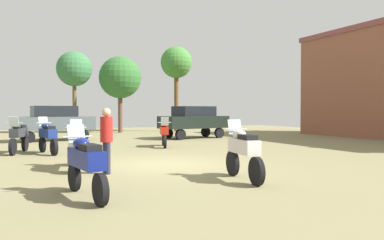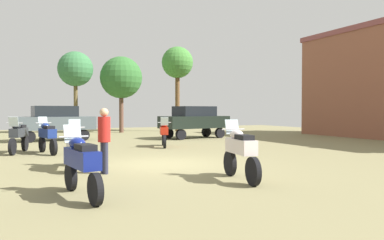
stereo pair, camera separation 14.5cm
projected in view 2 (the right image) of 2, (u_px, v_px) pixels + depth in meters
The scene contains 13 objects.
ground_plane at pixel (164, 164), 12.42m from camera, with size 44.00×52.00×0.02m.
motorcycle_6 at pixel (164, 132), 18.25m from camera, with size 0.82×2.00×1.44m.
motorcycle_7 at pixel (47, 136), 15.36m from camera, with size 0.74×2.10×1.49m.
motorcycle_8 at pixel (81, 162), 7.66m from camera, with size 0.67×2.23×1.45m.
motorcycle_9 at pixel (74, 145), 11.40m from camera, with size 0.69×2.19×1.48m.
motorcycle_10 at pixel (19, 135), 15.56m from camera, with size 0.85×2.16×1.50m.
motorcycle_11 at pixel (240, 151), 9.54m from camera, with size 0.66×2.13×1.51m.
car_1 at pixel (55, 120), 21.90m from camera, with size 4.46×2.23×2.00m.
car_2 at pixel (194, 120), 23.87m from camera, with size 4.54×2.50×2.00m.
person_2 at pixel (104, 135), 10.51m from camera, with size 0.40×0.40×1.82m.
tree_4 at pixel (177, 64), 31.80m from camera, with size 2.62×2.62×7.06m.
tree_5 at pixel (75, 70), 29.18m from camera, with size 2.67×2.67×6.26m.
tree_6 at pixel (121, 78), 29.87m from camera, with size 3.28×3.28×5.97m.
Camera 2 is at (-4.31, -11.64, 1.78)m, focal length 35.67 mm.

